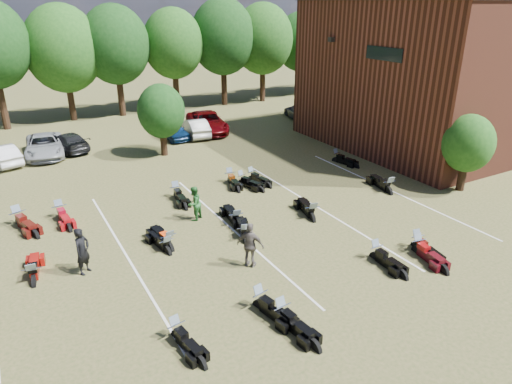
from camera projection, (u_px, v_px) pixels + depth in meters
ground at (323, 242)px, 20.44m from camera, size 160.00×160.00×0.00m
car_1 at (2, 155)px, 29.83m from camera, size 2.36×4.24×1.32m
car_2 at (44, 146)px, 31.51m from camera, size 2.98×5.46×1.45m
car_3 at (69, 142)px, 32.66m from camera, size 2.71×4.66×1.27m
car_4 at (173, 130)px, 35.46m from camera, size 1.82×3.96×1.31m
car_5 at (196, 127)px, 36.14m from camera, size 2.11×4.37×1.38m
car_6 at (207, 122)px, 37.22m from camera, size 3.77×6.19×1.61m
car_7 at (299, 112)px, 41.45m from camera, size 3.03×4.86×1.31m
person_black at (83, 251)px, 17.74m from camera, size 0.84×0.81×1.94m
person_green at (194, 203)px, 22.17m from camera, size 1.06×1.00×1.73m
person_grey at (250, 245)px, 18.19m from camera, size 1.09×1.16×1.92m
motorcycle_1 at (260, 308)px, 16.02m from camera, size 1.12×2.33×1.24m
motorcycle_2 at (177, 339)px, 14.57m from camera, size 0.95×2.11×1.14m
motorcycle_3 at (282, 321)px, 15.35m from camera, size 0.95×2.29×1.24m
motorcycle_4 at (375, 259)px, 19.06m from camera, size 0.76×2.18×1.20m
motorcycle_5 at (416, 248)px, 19.93m from camera, size 1.08×2.20×1.17m
motorcycle_6 at (417, 253)px, 19.52m from camera, size 1.08×2.32×1.24m
motorcycle_7 at (35, 283)px, 17.42m from camera, size 1.06×2.39×1.29m
motorcycle_8 at (170, 249)px, 19.84m from camera, size 1.01×2.38×1.29m
motorcycle_9 at (168, 253)px, 19.52m from camera, size 0.97×2.21×1.19m
motorcycle_10 at (245, 241)px, 20.49m from camera, size 1.44×2.41×1.28m
motorcycle_11 at (236, 226)px, 21.83m from camera, size 1.05×2.38×1.28m
motorcycle_12 at (312, 220)px, 22.47m from camera, size 1.35×2.54×1.35m
motorcycle_13 at (388, 193)px, 25.61m from camera, size 1.29×2.61×1.39m
motorcycle_14 at (20, 225)px, 21.95m from camera, size 1.50×2.61×1.39m
motorcycle_15 at (61, 218)px, 22.71m from camera, size 0.93×2.36×1.29m
motorcycle_16 at (177, 197)px, 25.04m from camera, size 0.90×2.32×1.26m
motorcycle_17 at (230, 182)px, 27.16m from camera, size 1.05×2.25×1.21m
motorcycle_18 at (242, 185)px, 26.77m from camera, size 1.25×2.25×1.19m
motorcycle_19 at (252, 180)px, 27.41m from camera, size 1.05×2.15×1.15m
motorcycle_20 at (336, 162)px, 30.58m from camera, size 1.17×2.28×1.22m
brick_building at (482, 65)px, 35.62m from camera, size 25.40×15.20×10.70m
tree_line at (120, 45)px, 40.76m from camera, size 56.00×6.00×9.79m
young_tree_near_building at (468, 143)px, 24.97m from camera, size 2.80×2.80×4.16m
young_tree_midfield at (161, 111)px, 30.74m from camera, size 3.20×3.20×4.70m
parking_lines at (233, 230)px, 21.47m from camera, size 20.10×14.00×0.01m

